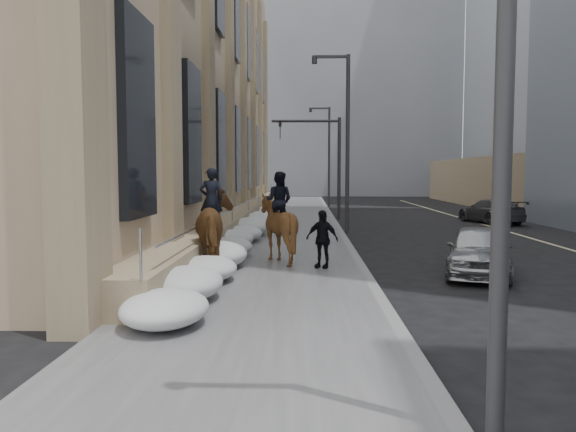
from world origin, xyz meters
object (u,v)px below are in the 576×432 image
object	(u,v)px
mounted_horse_left	(218,227)
car_silver	(479,250)
pedestrian	(322,239)
car_grey	(491,211)
mounted_horse_right	(278,224)

from	to	relation	value
mounted_horse_left	car_silver	bearing A→B (deg)	164.78
pedestrian	car_silver	size ratio (longest dim) A/B	0.40
mounted_horse_left	car_grey	bearing A→B (deg)	-143.66
mounted_horse_left	pedestrian	bearing A→B (deg)	173.14
car_grey	car_silver	bearing A→B (deg)	57.68
mounted_horse_right	car_silver	bearing A→B (deg)	-179.77
mounted_horse_right	pedestrian	xyz separation A→B (m)	(1.28, -1.06, -0.31)
pedestrian	car_grey	xyz separation A→B (m)	(9.66, 15.48, -0.26)
mounted_horse_left	pedestrian	size ratio (longest dim) A/B	1.77
mounted_horse_right	pedestrian	size ratio (longest dim) A/B	1.66
car_silver	car_grey	world-z (taller)	car_silver
mounted_horse_left	mounted_horse_right	world-z (taller)	mounted_horse_left
car_silver	car_grey	distance (m)	16.79
mounted_horse_right	pedestrian	distance (m)	1.69
mounted_horse_left	mounted_horse_right	bearing A→B (deg)	-151.65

